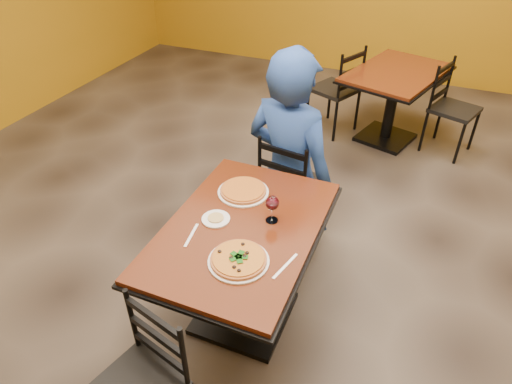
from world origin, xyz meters
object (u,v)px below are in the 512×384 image
at_px(table_second, 394,90).
at_px(wine_glass, 272,208).
at_px(plate_far, 243,192).
at_px(chair_second_right, 455,110).
at_px(chair_second_left, 334,89).
at_px(pizza_far, 243,190).
at_px(pizza_main, 239,259).
at_px(chair_main_far, 292,184).
at_px(side_plate, 216,219).
at_px(plate_main, 239,261).
at_px(diner, 290,150).
at_px(table_main, 243,252).

relative_size(table_second, wine_glass, 7.24).
bearing_deg(plate_far, chair_second_right, 64.18).
distance_m(chair_second_left, pizza_far, 2.43).
height_order(pizza_main, wine_glass, wine_glass).
xyz_separation_m(chair_main_far, side_plate, (-0.15, -0.93, 0.32)).
bearing_deg(pizza_main, chair_second_right, 72.20).
bearing_deg(pizza_far, chair_second_left, 90.60).
bearing_deg(pizza_far, chair_main_far, 80.31).
height_order(chair_main_far, wine_glass, wine_glass).
distance_m(table_second, plate_main, 2.99).
relative_size(diner, wine_glass, 8.20).
distance_m(plate_main, wine_glass, 0.38).
bearing_deg(plate_far, chair_second_left, 90.60).
bearing_deg(chair_second_left, wine_glass, 30.10).
distance_m(chair_second_right, pizza_far, 2.70).
height_order(chair_second_right, pizza_far, chair_second_right).
distance_m(chair_second_left, diner, 1.82).
relative_size(table_second, chair_main_far, 1.50).
bearing_deg(chair_second_left, table_main, 27.04).
xyz_separation_m(chair_main_far, plate_far, (-0.11, -0.64, 0.32)).
bearing_deg(pizza_main, table_second, 83.17).
relative_size(chair_second_right, plate_main, 2.87).
bearing_deg(chair_main_far, table_main, 99.33).
bearing_deg(pizza_far, table_second, 76.68).
distance_m(table_main, side_plate, 0.25).
relative_size(diner, pizza_far, 5.27).
bearing_deg(side_plate, plate_main, -44.95).
xyz_separation_m(pizza_main, side_plate, (-0.25, 0.25, -0.02)).
bearing_deg(pizza_main, plate_main, 0.00).
distance_m(table_second, pizza_main, 2.99).
bearing_deg(plate_main, side_plate, 135.05).
bearing_deg(chair_second_right, table_second, 109.53).
bearing_deg(diner, pizza_far, 95.86).
height_order(diner, pizza_main, diner).
bearing_deg(table_main, wine_glass, 39.66).
distance_m(table_main, table_second, 2.74).
bearing_deg(chair_second_left, chair_second_right, 113.95).
xyz_separation_m(chair_main_far, chair_second_right, (1.06, 1.77, 0.01)).
distance_m(table_main, chair_main_far, 0.94).
bearing_deg(table_main, side_plate, -178.88).
xyz_separation_m(plate_far, pizza_far, (-0.00, 0.00, 0.02)).
bearing_deg(chair_second_right, plate_main, -178.28).
relative_size(side_plate, wine_glass, 0.89).
height_order(pizza_far, wine_glass, wine_glass).
height_order(table_main, chair_second_right, chair_second_right).
bearing_deg(diner, table_main, 106.20).
xyz_separation_m(table_main, chair_main_far, (-0.01, 0.93, -0.12)).
relative_size(chair_main_far, pizza_main, 3.05).
distance_m(diner, plate_far, 0.62).
xyz_separation_m(table_second, diner, (-0.48, -1.80, 0.19)).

